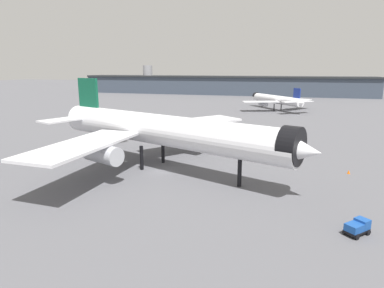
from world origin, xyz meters
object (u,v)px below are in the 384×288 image
object	(u,v)px
airliner_far_taxiway	(276,100)
traffic_cone_wingtip	(349,172)
baggage_tug_wing	(358,227)
airliner_near_gate	(161,131)
traffic_cone_near_nose	(43,150)

from	to	relation	value
airliner_far_taxiway	traffic_cone_wingtip	bearing A→B (deg)	153.15
baggage_tug_wing	traffic_cone_wingtip	xyz separation A→B (m)	(2.60, 26.09, -0.61)
airliner_near_gate	baggage_tug_wing	xyz separation A→B (m)	(33.62, -19.13, -6.83)
airliner_far_taxiway	traffic_cone_near_nose	bearing A→B (deg)	116.25
airliner_near_gate	airliner_far_taxiway	bearing A→B (deg)	101.14
airliner_far_taxiway	traffic_cone_near_nose	xyz separation A→B (m)	(-50.14, -102.72, -4.61)
baggage_tug_wing	airliner_far_taxiway	bearing A→B (deg)	50.02
airliner_far_taxiway	traffic_cone_wingtip	world-z (taller)	airliner_far_taxiway
airliner_near_gate	baggage_tug_wing	world-z (taller)	airliner_near_gate
airliner_near_gate	baggage_tug_wing	distance (m)	39.28
traffic_cone_wingtip	airliner_near_gate	bearing A→B (deg)	-169.11
traffic_cone_near_nose	traffic_cone_wingtip	xyz separation A→B (m)	(69.44, 2.30, -0.02)
traffic_cone_near_nose	traffic_cone_wingtip	size ratio (longest dim) A/B	1.04
airliner_far_taxiway	traffic_cone_wingtip	size ratio (longest dim) A/B	49.79
airliner_near_gate	baggage_tug_wing	bearing A→B (deg)	-9.55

